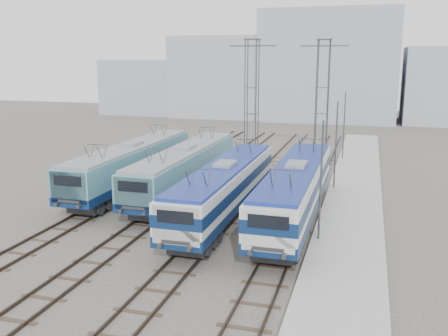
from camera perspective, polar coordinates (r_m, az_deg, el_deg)
ground at (r=29.17m, az=-6.93°, el=-8.24°), size 160.00×160.00×0.00m
platform at (r=34.56m, az=14.37°, el=-4.97°), size 4.00×70.00×0.30m
locomotive_far_left at (r=39.76m, az=-10.53°, el=0.56°), size 2.82×17.80×3.35m
locomotive_center_left at (r=37.79m, az=-4.56°, el=0.09°), size 2.79×17.64×3.32m
locomotive_center_right at (r=32.09m, az=0.03°, el=-2.07°), size 2.74×17.33×3.26m
locomotive_far_right at (r=31.70m, az=8.16°, el=-2.25°), size 2.83×17.91×3.37m
catenary_tower_west at (r=48.42m, az=3.18°, el=8.13°), size 4.50×1.20×12.00m
catenary_tower_east at (r=49.37m, az=11.16°, el=8.00°), size 4.50×1.20×12.00m
mast_front at (r=27.97m, az=11.00°, el=-1.77°), size 0.12×0.12×7.00m
mast_mid at (r=39.69m, az=12.65°, el=2.33°), size 0.12×0.12×7.00m
mast_rear at (r=51.54m, az=13.55°, el=4.55°), size 0.12×0.12×7.00m
building_west at (r=90.59m, az=0.25°, el=10.36°), size 18.00×12.00×14.00m
building_center at (r=87.32m, az=11.91°, el=11.34°), size 22.00×14.00×18.00m
building_far_west at (r=96.32m, az=-9.06°, el=9.14°), size 14.00×10.00×10.00m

